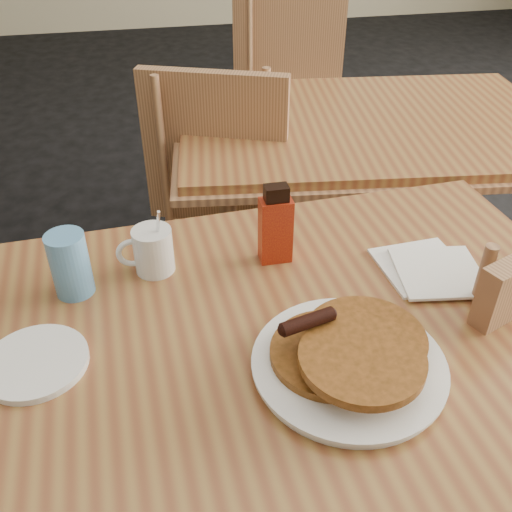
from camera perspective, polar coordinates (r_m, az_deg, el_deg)
The scene contains 11 objects.
main_table at distance 1.00m, azimuth 2.46°, elevation -9.01°, with size 1.25×0.88×0.75m.
neighbor_table at distance 1.80m, azimuth 11.16°, elevation 12.01°, with size 1.25×0.92×0.75m.
chair_main_far at distance 1.66m, azimuth -3.44°, elevation 4.51°, with size 0.54×0.56×0.93m.
chair_neighbor_far at distance 2.50m, azimuth 3.83°, elevation 17.26°, with size 0.59×0.59×1.04m.
chair_neighbor_near at distance 1.37m, azimuth 22.34°, elevation -8.33°, with size 0.51×0.52×0.87m.
pancake_plate at distance 0.90m, azimuth 9.35°, elevation -10.03°, with size 0.30×0.30×0.09m.
coffee_mug at distance 1.09m, azimuth -10.36°, elevation 0.62°, with size 0.11×0.07×0.14m.
syrup_bottle at distance 1.08m, azimuth 1.97°, elevation 2.97°, with size 0.06×0.04×0.16m.
napkin_stack at distance 1.14m, azimuth 17.03°, elevation -1.28°, with size 0.19×0.20×0.01m.
blue_tumbler at distance 1.06m, azimuth -18.10°, elevation -0.80°, with size 0.07×0.07×0.12m, color #5B9BD6.
side_saucer at distance 0.97m, azimuth -21.20°, elevation -9.89°, with size 0.16×0.16×0.01m, color white.
Camera 1 is at (-0.16, -0.76, 1.41)m, focal length 40.00 mm.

